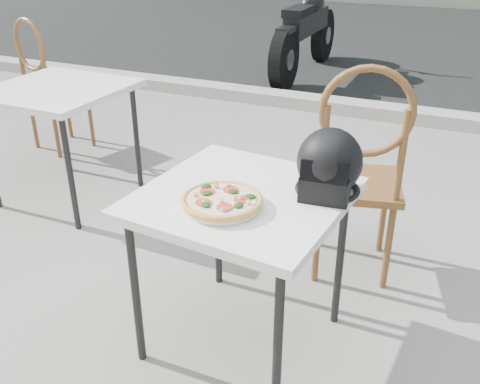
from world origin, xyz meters
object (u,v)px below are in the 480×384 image
at_px(cafe_table_side, 58,97).
at_px(cafe_chair_side, 47,78).
at_px(plate, 222,205).
at_px(cafe_chair_main, 360,164).
at_px(pizza, 222,200).
at_px(helmet, 329,166).
at_px(motorcycle, 306,33).
at_px(cafe_table_main, 243,208).

distance_m(cafe_table_side, cafe_chair_side, 0.91).
xyz_separation_m(plate, cafe_chair_main, (0.33, 0.81, -0.10)).
bearing_deg(pizza, helmet, 40.30).
height_order(plate, motorcycle, motorcycle).
height_order(plate, cafe_chair_side, cafe_chair_side).
bearing_deg(helmet, plate, -145.63).
distance_m(plate, pizza, 0.02).
bearing_deg(plate, cafe_chair_side, 145.30).
bearing_deg(motorcycle, cafe_table_side, -96.70).
bearing_deg(motorcycle, cafe_table_main, -75.96).
bearing_deg(cafe_chair_side, cafe_table_side, 153.19).
xyz_separation_m(cafe_table_side, cafe_chair_side, (-0.66, 0.62, -0.10)).
bearing_deg(plate, cafe_chair_main, 67.77).
height_order(pizza, cafe_chair_side, cafe_chair_side).
bearing_deg(cafe_table_side, cafe_chair_side, 137.02).
xyz_separation_m(pizza, helmet, (0.32, 0.27, 0.08)).
relative_size(cafe_chair_side, motorcycle, 0.47).
bearing_deg(cafe_chair_main, cafe_table_side, -18.01).
height_order(plate, cafe_table_side, cafe_table_side).
relative_size(cafe_chair_main, cafe_chair_side, 1.07).
height_order(cafe_table_main, cafe_chair_side, cafe_chair_side).
height_order(cafe_chair_side, motorcycle, motorcycle).
bearing_deg(plate, pizza, 77.07).
xyz_separation_m(helmet, motorcycle, (-1.50, 4.47, -0.35)).
height_order(pizza, helmet, helmet).
distance_m(cafe_chair_main, cafe_table_side, 1.92).
distance_m(helmet, motorcycle, 4.73).
xyz_separation_m(cafe_table_main, cafe_chair_side, (-2.27, 1.42, -0.07)).
bearing_deg(cafe_table_main, motorcycle, 104.66).
height_order(pizza, cafe_table_side, pizza).
bearing_deg(pizza, cafe_table_side, 149.38).
bearing_deg(cafe_chair_main, cafe_table_main, 51.49).
xyz_separation_m(helmet, cafe_table_side, (-1.90, 0.67, -0.15)).
relative_size(cafe_table_main, cafe_chair_side, 0.78).
height_order(plate, helmet, helmet).
bearing_deg(cafe_table_side, plate, -30.62).
distance_m(cafe_chair_side, motorcycle, 3.36).
xyz_separation_m(cafe_table_main, helmet, (0.29, 0.14, 0.18)).
relative_size(plate, motorcycle, 0.14).
relative_size(cafe_table_main, motorcycle, 0.37).
height_order(plate, pizza, pizza).
bearing_deg(plate, motorcycle, 103.98).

